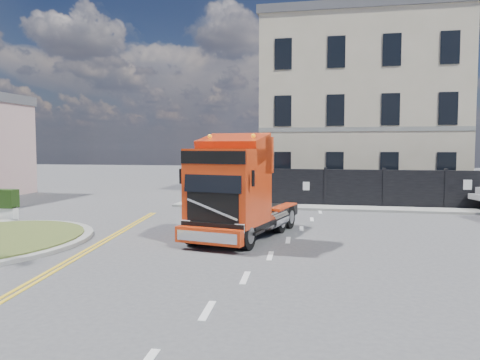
# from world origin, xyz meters

# --- Properties ---
(ground) EXTENTS (120.00, 120.00, 0.00)m
(ground) POSITION_xyz_m (0.00, 0.00, 0.00)
(ground) COLOR #424244
(ground) RESTS_ON ground
(hoarding_fence) EXTENTS (18.80, 0.25, 2.00)m
(hoarding_fence) POSITION_xyz_m (6.55, 9.00, 1.00)
(hoarding_fence) COLOR black
(hoarding_fence) RESTS_ON ground
(georgian_building) EXTENTS (12.30, 10.30, 12.80)m
(georgian_building) POSITION_xyz_m (6.00, 16.50, 5.77)
(georgian_building) COLOR beige
(georgian_building) RESTS_ON ground
(pavement_far) EXTENTS (20.00, 1.60, 0.12)m
(pavement_far) POSITION_xyz_m (6.00, 8.10, 0.06)
(pavement_far) COLOR gray
(pavement_far) RESTS_ON ground
(truck) EXTENTS (3.37, 6.21, 3.53)m
(truck) POSITION_xyz_m (1.18, -0.72, 1.58)
(truck) COLOR black
(truck) RESTS_ON ground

